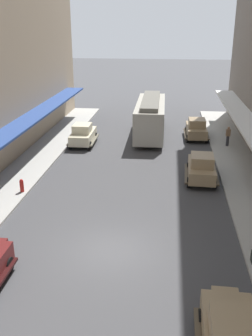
{
  "coord_description": "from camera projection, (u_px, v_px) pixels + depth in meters",
  "views": [
    {
      "loc": [
        2.42,
        -15.03,
        9.84
      ],
      "look_at": [
        0.0,
        6.0,
        1.8
      ],
      "focal_mm": 41.02,
      "sensor_mm": 36.0,
      "label": 1
    }
  ],
  "objects": [
    {
      "name": "fire_hydrant",
      "position": [
        22.0,
        185.0,
        23.35
      ],
      "size": [
        0.24,
        0.24,
        0.82
      ],
      "color": "#B21E19",
      "rests_on": "sidewalk_left"
    },
    {
      "name": "streetcar",
      "position": [
        150.0,
        116.0,
        34.94
      ],
      "size": [
        2.67,
        9.64,
        3.46
      ],
      "color": "#ADA899",
      "rests_on": "ground"
    },
    {
      "name": "ground_plane",
      "position": [
        111.0,
        250.0,
        17.71
      ],
      "size": [
        200.0,
        200.0,
        0.0
      ],
      "primitive_type": "plane",
      "color": "#424244"
    },
    {
      "name": "parked_car_4",
      "position": [
        201.0,
        167.0,
        25.24
      ],
      "size": [
        2.24,
        4.3,
        1.84
      ],
      "color": "#997F5B",
      "rests_on": "ground"
    },
    {
      "name": "pedestrian_0",
      "position": [
        228.0,
        136.0,
        31.95
      ],
      "size": [
        0.36,
        0.24,
        1.64
      ],
      "color": "#2D2D33",
      "rests_on": "sidewalk_right"
    },
    {
      "name": "parked_car_2",
      "position": [
        83.0,
        134.0,
        32.75
      ],
      "size": [
        2.19,
        4.28,
        1.84
      ],
      "color": "beige",
      "rests_on": "ground"
    },
    {
      "name": "parked_car_1",
      "position": [
        196.0,
        128.0,
        34.5
      ],
      "size": [
        2.2,
        4.28,
        1.84
      ],
      "color": "#997F5B",
      "rests_on": "ground"
    }
  ]
}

